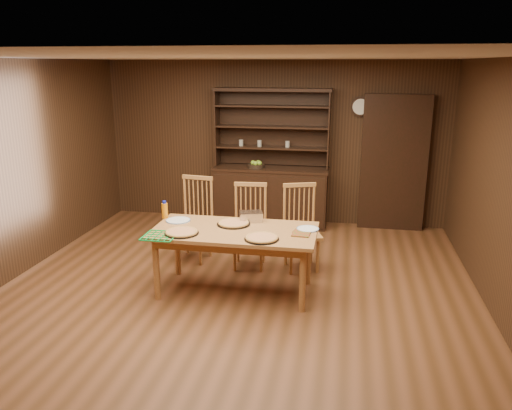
% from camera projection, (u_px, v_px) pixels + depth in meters
% --- Properties ---
extents(floor, '(6.00, 6.00, 0.00)m').
position_uv_depth(floor, '(233.00, 298.00, 5.60)').
color(floor, brown).
rests_on(floor, ground).
extents(room_shell, '(6.00, 6.00, 6.00)m').
position_uv_depth(room_shell, '(231.00, 159.00, 5.17)').
color(room_shell, silver).
rests_on(room_shell, floor).
extents(china_hutch, '(1.84, 0.52, 2.17)m').
position_uv_depth(china_hutch, '(271.00, 188.00, 8.05)').
color(china_hutch, black).
rests_on(china_hutch, floor).
extents(doorway, '(1.00, 0.18, 2.10)m').
position_uv_depth(doorway, '(394.00, 163.00, 7.72)').
color(doorway, black).
rests_on(doorway, floor).
extents(wall_clock, '(0.30, 0.05, 0.30)m').
position_uv_depth(wall_clock, '(360.00, 107.00, 7.64)').
color(wall_clock, black).
rests_on(wall_clock, room_shell).
extents(dining_table, '(1.83, 0.92, 0.75)m').
position_uv_depth(dining_table, '(234.00, 237.00, 5.59)').
color(dining_table, '#B3773E').
rests_on(dining_table, floor).
extents(chair_left, '(0.51, 0.49, 1.11)m').
position_uv_depth(chair_left, '(195.00, 215.00, 6.63)').
color(chair_left, '#C67944').
rests_on(chair_left, floor).
extents(chair_center, '(0.48, 0.46, 1.08)m').
position_uv_depth(chair_center, '(250.00, 223.00, 6.39)').
color(chair_center, '#C67944').
rests_on(chair_center, floor).
extents(chair_right, '(0.56, 0.55, 1.09)m').
position_uv_depth(chair_right, '(301.00, 224.00, 6.32)').
color(chair_right, '#C67944').
rests_on(chair_right, floor).
extents(pizza_left, '(0.37, 0.37, 0.04)m').
position_uv_depth(pizza_left, '(182.00, 232.00, 5.42)').
color(pizza_left, black).
rests_on(pizza_left, dining_table).
extents(pizza_right, '(0.37, 0.37, 0.04)m').
position_uv_depth(pizza_right, '(262.00, 238.00, 5.24)').
color(pizza_right, black).
rests_on(pizza_right, dining_table).
extents(pizza_center, '(0.38, 0.38, 0.04)m').
position_uv_depth(pizza_center, '(234.00, 223.00, 5.73)').
color(pizza_center, black).
rests_on(pizza_center, dining_table).
extents(cooling_rack, '(0.42, 0.42, 0.02)m').
position_uv_depth(cooling_rack, '(160.00, 236.00, 5.34)').
color(cooling_rack, '#0CA33B').
rests_on(cooling_rack, dining_table).
extents(plate_left, '(0.29, 0.29, 0.02)m').
position_uv_depth(plate_left, '(178.00, 220.00, 5.86)').
color(plate_left, white).
rests_on(plate_left, dining_table).
extents(plate_right, '(0.25, 0.25, 0.02)m').
position_uv_depth(plate_right, '(308.00, 229.00, 5.56)').
color(plate_right, white).
rests_on(plate_right, dining_table).
extents(foil_dish, '(0.31, 0.26, 0.11)m').
position_uv_depth(foil_dish, '(251.00, 216.00, 5.87)').
color(foil_dish, white).
rests_on(foil_dish, dining_table).
extents(juice_bottle, '(0.07, 0.07, 0.21)m').
position_uv_depth(juice_bottle, '(165.00, 210.00, 5.96)').
color(juice_bottle, orange).
rests_on(juice_bottle, dining_table).
extents(pot_holder_a, '(0.20, 0.20, 0.01)m').
position_uv_depth(pot_holder_a, '(301.00, 234.00, 5.40)').
color(pot_holder_a, red).
rests_on(pot_holder_a, dining_table).
extents(pot_holder_b, '(0.23, 0.23, 0.01)m').
position_uv_depth(pot_holder_b, '(303.00, 231.00, 5.51)').
color(pot_holder_b, red).
rests_on(pot_holder_b, dining_table).
extents(fruit_bowl, '(0.26, 0.26, 0.12)m').
position_uv_depth(fruit_bowl, '(256.00, 165.00, 7.91)').
color(fruit_bowl, black).
rests_on(fruit_bowl, china_hutch).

